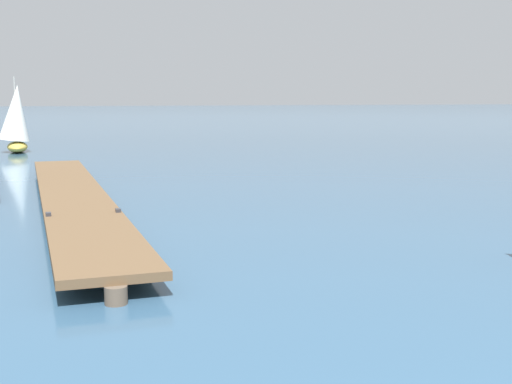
% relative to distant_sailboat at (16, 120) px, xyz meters
% --- Properties ---
extents(floating_dock, '(3.32, 19.66, 0.53)m').
position_rel_distant_sailboat_xyz_m(floating_dock, '(3.27, -20.27, -1.48)').
color(floating_dock, brown).
rests_on(floating_dock, ground).
extents(distant_sailboat, '(2.10, 3.40, 4.25)m').
position_rel_distant_sailboat_xyz_m(distant_sailboat, '(0.00, 0.00, 0.00)').
color(distant_sailboat, gold).
rests_on(distant_sailboat, ground).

